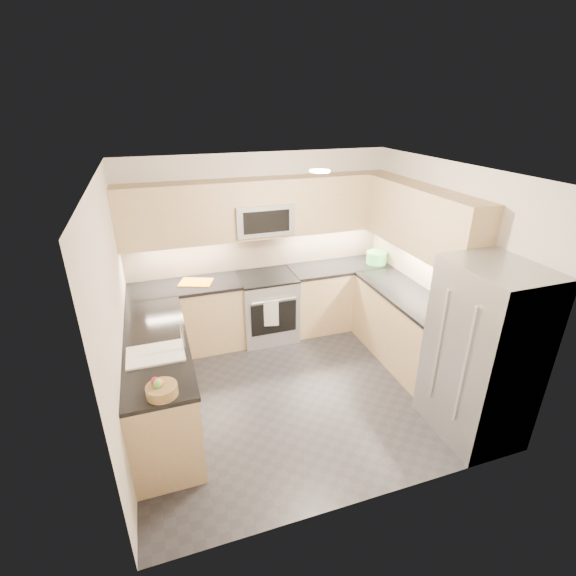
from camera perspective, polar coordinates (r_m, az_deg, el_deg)
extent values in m
cube|color=#26252B|center=(5.05, 1.29, -13.55)|extent=(3.60, 3.20, 0.00)
cube|color=beige|center=(4.03, 1.64, 15.72)|extent=(3.60, 3.20, 0.02)
cube|color=beige|center=(5.82, -3.93, 5.74)|extent=(3.60, 0.02, 2.50)
cube|color=beige|center=(3.15, 11.59, -12.37)|extent=(3.60, 0.02, 2.50)
cube|color=beige|center=(4.20, -22.39, -3.86)|extent=(0.02, 3.20, 2.50)
cube|color=beige|center=(5.24, 20.30, 2.08)|extent=(0.02, 3.20, 2.50)
cube|color=tan|center=(5.71, -13.56, -4.09)|extent=(1.42, 0.60, 0.90)
cube|color=tan|center=(6.21, 6.78, -1.12)|extent=(1.42, 0.60, 0.90)
cube|color=tan|center=(5.52, 15.70, -5.40)|extent=(0.60, 1.70, 0.90)
cube|color=tan|center=(4.59, -16.99, -12.21)|extent=(0.60, 2.00, 0.90)
cube|color=black|center=(5.50, -14.04, 0.21)|extent=(1.42, 0.63, 0.04)
cube|color=black|center=(6.02, 7.00, 2.92)|extent=(1.42, 0.63, 0.04)
cube|color=black|center=(5.31, 16.26, -0.98)|extent=(0.63, 1.70, 0.04)
cube|color=black|center=(4.34, -17.75, -7.20)|extent=(0.63, 2.00, 0.04)
cube|color=tan|center=(5.50, -3.62, 10.87)|extent=(3.60, 0.35, 0.75)
cube|color=tan|center=(5.17, 17.84, 8.88)|extent=(0.35, 1.95, 0.75)
cube|color=#C8AC90|center=(5.83, -3.90, 5.21)|extent=(3.60, 0.01, 0.51)
cube|color=#C8AC90|center=(5.59, 17.42, 3.24)|extent=(0.01, 2.30, 0.51)
cube|color=#A8AAB0|center=(5.84, -2.88, -2.64)|extent=(0.76, 0.65, 0.91)
cube|color=black|center=(5.64, -2.98, 1.52)|extent=(0.76, 0.65, 0.03)
cube|color=black|center=(5.56, -1.95, -4.16)|extent=(0.62, 0.02, 0.45)
cylinder|color=#B2B5BA|center=(5.42, -1.93, -1.75)|extent=(0.60, 0.02, 0.02)
cube|color=#A3A5AB|center=(5.50, -3.52, 9.55)|extent=(0.76, 0.40, 0.40)
cube|color=black|center=(5.31, -2.93, 9.02)|extent=(0.60, 0.01, 0.28)
cube|color=gray|center=(4.42, 25.02, -8.14)|extent=(0.70, 0.90, 1.80)
cylinder|color=#B2B5BA|center=(4.06, 22.92, -9.93)|extent=(0.02, 0.02, 1.20)
cylinder|color=#B2B5BA|center=(4.28, 19.86, -7.50)|extent=(0.02, 0.02, 1.20)
cube|color=white|center=(4.15, -17.54, -9.42)|extent=(0.52, 0.38, 0.16)
cylinder|color=silver|center=(4.04, -14.22, -6.57)|extent=(0.03, 0.03, 0.28)
cylinder|color=#4AAD4F|center=(6.16, 12.02, 4.10)|extent=(0.36, 0.36, 0.17)
cube|color=orange|center=(5.52, -12.47, 0.77)|extent=(0.48, 0.41, 0.01)
cylinder|color=olive|center=(3.58, -16.85, -13.26)|extent=(0.26, 0.26, 0.09)
sphere|color=#A5122C|center=(3.57, -17.68, -12.06)|extent=(0.07, 0.07, 0.07)
sphere|color=#74C353|center=(3.54, -17.35, -12.39)|extent=(0.07, 0.07, 0.07)
cube|color=white|center=(5.47, -2.31, -3.50)|extent=(0.19, 0.06, 0.36)
sphere|color=#F8571B|center=(3.55, -17.03, -12.28)|extent=(0.06, 0.06, 0.06)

